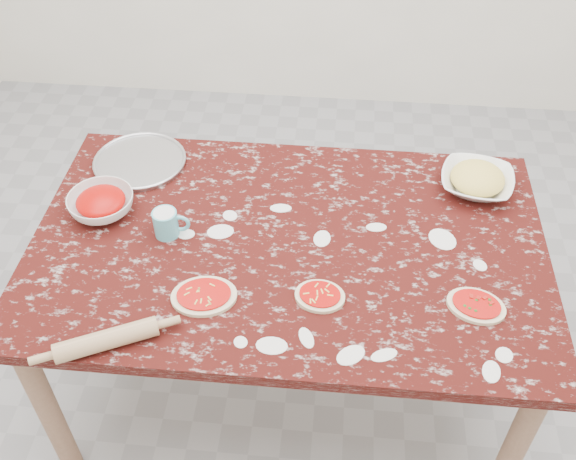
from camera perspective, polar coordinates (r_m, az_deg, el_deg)
The scene contains 10 objects.
ground at distance 2.64m, azimuth 0.00°, elevation -12.62°, with size 4.00×4.00×0.00m, color gray.
worktable at distance 2.11m, azimuth 0.00°, elevation -2.60°, with size 1.60×1.00×0.75m.
pizza_tray at distance 2.40m, azimuth -12.67°, elevation 5.76°, with size 0.32×0.32×0.01m, color #B2B2B7.
sauce_bowl at distance 2.21m, azimuth -15.80°, elevation 2.15°, with size 0.21×0.21×0.07m, color white.
cheese_bowl at distance 2.31m, azimuth 15.97°, elevation 4.00°, with size 0.24×0.24×0.06m, color white.
flour_mug at distance 2.08m, azimuth -10.42°, elevation 0.60°, with size 0.11×0.08×0.09m.
pizza_left at distance 1.91m, azimuth -7.26°, elevation -5.66°, with size 0.21×0.18×0.02m.
pizza_mid at distance 1.89m, azimuth 2.77°, elevation -5.70°, with size 0.16×0.14×0.02m.
pizza_right at distance 1.94m, azimuth 15.93°, elevation -6.30°, with size 0.20×0.17×0.02m.
rolling_pin at distance 1.84m, azimuth -15.40°, elevation -9.12°, with size 0.05×0.05×0.27m, color tan.
Camera 1 is at (0.14, -1.45, 2.20)m, focal length 41.18 mm.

